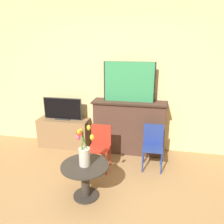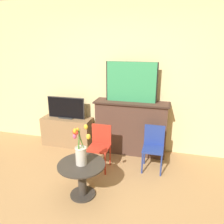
% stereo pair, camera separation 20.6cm
% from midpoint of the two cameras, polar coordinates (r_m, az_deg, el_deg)
% --- Properties ---
extents(wall_back, '(8.00, 0.06, 2.70)m').
position_cam_midpoint_polar(wall_back, '(4.01, 2.78, 9.04)').
color(wall_back, beige).
rests_on(wall_back, ground).
extents(fireplace_mantel, '(1.31, 0.39, 0.97)m').
position_cam_midpoint_polar(fireplace_mantel, '(3.98, 6.49, -3.87)').
color(fireplace_mantel, '#4C3328').
rests_on(fireplace_mantel, ground).
extents(painting, '(0.89, 0.03, 0.69)m').
position_cam_midpoint_polar(painting, '(3.77, 6.62, 7.73)').
color(painting, black).
rests_on(painting, fireplace_mantel).
extents(tv_stand, '(0.97, 0.36, 0.56)m').
position_cam_midpoint_polar(tv_stand, '(4.39, -10.27, -5.00)').
color(tv_stand, olive).
rests_on(tv_stand, ground).
extents(tv_monitor, '(0.74, 0.12, 0.41)m').
position_cam_midpoint_polar(tv_monitor, '(4.24, -10.60, 0.99)').
color(tv_monitor, '#2D2D2D').
rests_on(tv_monitor, tv_stand).
extents(chair_red, '(0.32, 0.32, 0.71)m').
position_cam_midpoint_polar(chair_red, '(3.51, -1.46, -8.31)').
color(chair_red, '#B22D1E').
rests_on(chair_red, ground).
extents(chair_blue, '(0.32, 0.32, 0.71)m').
position_cam_midpoint_polar(chair_blue, '(3.56, 12.44, -8.37)').
color(chair_blue, navy).
rests_on(chair_blue, ground).
extents(side_table, '(0.61, 0.61, 0.47)m').
position_cam_midpoint_polar(side_table, '(2.97, -5.82, -16.05)').
color(side_table, '#332D28').
rests_on(side_table, ground).
extents(vase_tulips, '(0.20, 0.25, 0.51)m').
position_cam_midpoint_polar(vase_tulips, '(2.79, -6.06, -10.16)').
color(vase_tulips, beige).
rests_on(vase_tulips, side_table).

